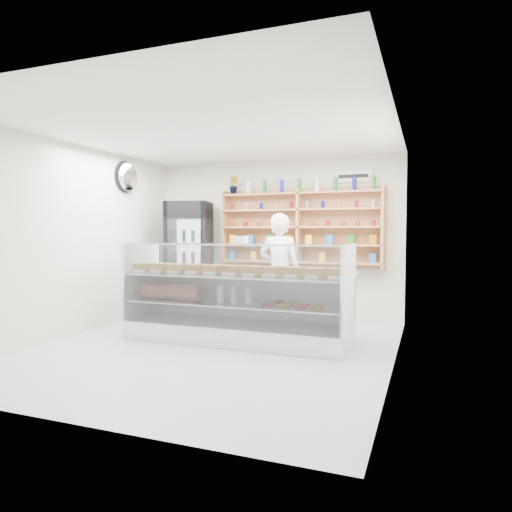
% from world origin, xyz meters
% --- Properties ---
extents(room, '(5.00, 5.00, 5.00)m').
position_xyz_m(room, '(0.00, 0.00, 1.40)').
color(room, '#BCBCC2').
rests_on(room, ground).
extents(display_counter, '(3.14, 0.94, 1.37)m').
position_xyz_m(display_counter, '(0.12, 0.49, 0.37)').
color(display_counter, white).
rests_on(display_counter, floor).
extents(shop_worker, '(0.66, 0.43, 1.81)m').
position_xyz_m(shop_worker, '(0.44, 1.46, 0.90)').
color(shop_worker, silver).
rests_on(shop_worker, floor).
extents(drinks_cooler, '(0.90, 0.89, 2.05)m').
position_xyz_m(drinks_cooler, '(-1.42, 1.92, 1.03)').
color(drinks_cooler, black).
rests_on(drinks_cooler, floor).
extents(wall_shelving, '(2.84, 0.28, 1.33)m').
position_xyz_m(wall_shelving, '(0.50, 2.34, 1.59)').
color(wall_shelving, tan).
rests_on(wall_shelving, back_wall).
extents(potted_plant, '(0.22, 0.20, 0.33)m').
position_xyz_m(potted_plant, '(-0.72, 2.34, 2.36)').
color(potted_plant, '#1E6626').
rests_on(potted_plant, wall_shelving).
extents(security_mirror, '(0.15, 0.50, 0.50)m').
position_xyz_m(security_mirror, '(-2.17, 1.20, 2.45)').
color(security_mirror, silver).
rests_on(security_mirror, left_wall).
extents(wall_sign, '(0.62, 0.03, 0.20)m').
position_xyz_m(wall_sign, '(1.40, 2.47, 2.45)').
color(wall_sign, white).
rests_on(wall_sign, back_wall).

